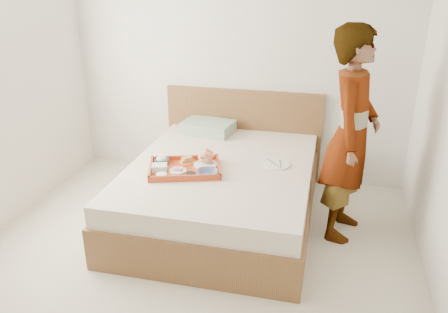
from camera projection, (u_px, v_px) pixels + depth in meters
ground at (178, 285)px, 3.25m from camera, size 3.50×4.00×0.01m
wall_back at (238, 55)px, 4.53m from camera, size 3.50×0.01×2.60m
bed at (221, 191)px, 4.02m from camera, size 1.65×2.00×0.53m
headboard at (243, 133)px, 4.81m from camera, size 1.65×0.06×0.95m
pillow at (208, 127)px, 4.65m from camera, size 0.55×0.42×0.12m
tray at (185, 168)px, 3.79m from camera, size 0.69×0.59×0.05m
prawn_plate at (206, 165)px, 3.86m from camera, size 0.26×0.26×0.01m
navy_bowl_big at (208, 173)px, 3.67m from camera, size 0.21×0.21×0.04m
sauce_dish at (191, 175)px, 3.65m from camera, size 0.11×0.11×0.03m
meat_plate at (178, 171)px, 3.75m from camera, size 0.18×0.18×0.01m
bread_plate at (187, 162)px, 3.91m from camera, size 0.18×0.18×0.01m
salad_bowl at (162, 161)px, 3.89m from camera, size 0.16×0.16×0.04m
plastic_tub at (160, 168)px, 3.75m from camera, size 0.15×0.14×0.05m
cheese_round at (161, 175)px, 3.64m from camera, size 0.11×0.11×0.03m
dinner_plate at (277, 164)px, 3.90m from camera, size 0.29×0.29×0.01m
person at (351, 136)px, 3.58m from camera, size 0.54×0.71×1.75m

